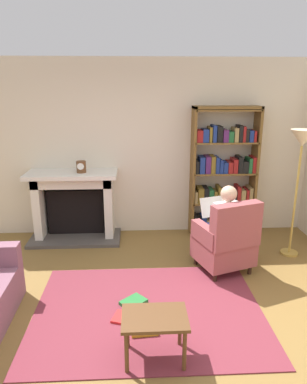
{
  "coord_description": "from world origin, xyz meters",
  "views": [
    {
      "loc": [
        -0.11,
        -2.94,
        2.29
      ],
      "look_at": [
        0.1,
        1.2,
        1.05
      ],
      "focal_mm": 33.2,
      "sensor_mm": 36.0,
      "label": 1
    }
  ],
  "objects_px": {
    "mantel_clock": "(81,167)",
    "seated_reader": "(222,223)",
    "fireplace": "(75,203)",
    "bookshelf": "(223,175)",
    "floor_lamp": "(301,150)",
    "side_table": "(155,323)",
    "armchair_reading": "(227,241)"
  },
  "relations": [
    {
      "from": "armchair_reading",
      "to": "seated_reader",
      "type": "xyz_separation_m",
      "value": [
        -0.04,
        0.11,
        0.2
      ]
    },
    {
      "from": "armchair_reading",
      "to": "side_table",
      "type": "distance_m",
      "value": 1.78
    },
    {
      "from": "mantel_clock",
      "to": "floor_lamp",
      "type": "relative_size",
      "value": 0.1
    },
    {
      "from": "side_table",
      "to": "floor_lamp",
      "type": "xyz_separation_m",
      "value": [
        2.02,
        1.92,
        1.12
      ]
    },
    {
      "from": "bookshelf",
      "to": "floor_lamp",
      "type": "bearing_deg",
      "value": -44.13
    },
    {
      "from": "bookshelf",
      "to": "floor_lamp",
      "type": "xyz_separation_m",
      "value": [
        0.81,
        -0.79,
        0.52
      ]
    },
    {
      "from": "side_table",
      "to": "floor_lamp",
      "type": "bearing_deg",
      "value": 43.61
    },
    {
      "from": "bookshelf",
      "to": "side_table",
      "type": "relative_size",
      "value": 3.59
    },
    {
      "from": "fireplace",
      "to": "bookshelf",
      "type": "height_order",
      "value": "bookshelf"
    },
    {
      "from": "fireplace",
      "to": "mantel_clock",
      "type": "distance_m",
      "value": 0.61
    },
    {
      "from": "seated_reader",
      "to": "floor_lamp",
      "type": "height_order",
      "value": "floor_lamp"
    },
    {
      "from": "armchair_reading",
      "to": "seated_reader",
      "type": "distance_m",
      "value": 0.23
    },
    {
      "from": "seated_reader",
      "to": "floor_lamp",
      "type": "bearing_deg",
      "value": 178.09
    },
    {
      "from": "bookshelf",
      "to": "armchair_reading",
      "type": "distance_m",
      "value": 1.37
    },
    {
      "from": "mantel_clock",
      "to": "seated_reader",
      "type": "xyz_separation_m",
      "value": [
        1.89,
        -0.99,
        -0.53
      ]
    },
    {
      "from": "mantel_clock",
      "to": "bookshelf",
      "type": "height_order",
      "value": "bookshelf"
    },
    {
      "from": "fireplace",
      "to": "side_table",
      "type": "bearing_deg",
      "value": -67.85
    },
    {
      "from": "fireplace",
      "to": "seated_reader",
      "type": "height_order",
      "value": "seated_reader"
    },
    {
      "from": "floor_lamp",
      "to": "seated_reader",
      "type": "bearing_deg",
      "value": -162.66
    },
    {
      "from": "seated_reader",
      "to": "floor_lamp",
      "type": "distance_m",
      "value": 1.42
    },
    {
      "from": "bookshelf",
      "to": "seated_reader",
      "type": "bearing_deg",
      "value": -103.01
    },
    {
      "from": "armchair_reading",
      "to": "side_table",
      "type": "bearing_deg",
      "value": 37.07
    },
    {
      "from": "fireplace",
      "to": "bookshelf",
      "type": "distance_m",
      "value": 2.33
    },
    {
      "from": "bookshelf",
      "to": "side_table",
      "type": "xyz_separation_m",
      "value": [
        -1.21,
        -2.71,
        -0.61
      ]
    },
    {
      "from": "mantel_clock",
      "to": "bookshelf",
      "type": "xyz_separation_m",
      "value": [
        2.15,
        0.14,
        -0.18
      ]
    },
    {
      "from": "armchair_reading",
      "to": "floor_lamp",
      "type": "distance_m",
      "value": 1.55
    },
    {
      "from": "bookshelf",
      "to": "floor_lamp",
      "type": "distance_m",
      "value": 1.25
    },
    {
      "from": "armchair_reading",
      "to": "bookshelf",
      "type": "bearing_deg",
      "value": -119.4
    },
    {
      "from": "armchair_reading",
      "to": "floor_lamp",
      "type": "xyz_separation_m",
      "value": [
        1.04,
        0.45,
        1.06
      ]
    },
    {
      "from": "bookshelf",
      "to": "floor_lamp",
      "type": "relative_size",
      "value": 1.15
    },
    {
      "from": "mantel_clock",
      "to": "seated_reader",
      "type": "height_order",
      "value": "mantel_clock"
    },
    {
      "from": "armchair_reading",
      "to": "side_table",
      "type": "height_order",
      "value": "armchair_reading"
    }
  ]
}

